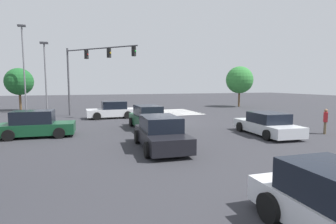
# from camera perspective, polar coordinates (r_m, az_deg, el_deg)

# --- Properties ---
(ground_plane) EXTENTS (123.43, 123.43, 0.00)m
(ground_plane) POSITION_cam_1_polar(r_m,az_deg,el_deg) (21.56, 0.00, -2.30)
(ground_plane) COLOR #333338
(crosswalk_markings) EXTENTS (11.27, 6.30, 0.01)m
(crosswalk_markings) POSITION_cam_1_polar(r_m,az_deg,el_deg) (28.64, -4.76, -0.24)
(crosswalk_markings) COLOR silver
(crosswalk_markings) RESTS_ON ground_plane
(traffic_signal_mast) EXTENTS (5.94, 5.94, 6.66)m
(traffic_signal_mast) POSITION_cam_1_polar(r_m,az_deg,el_deg) (26.09, -16.60, 9.93)
(traffic_signal_mast) COLOR #47474C
(traffic_signal_mast) RESTS_ON ground_plane
(car_1) EXTENTS (4.46, 2.19, 1.56)m
(car_1) POSITION_cam_1_polar(r_m,az_deg,el_deg) (24.90, -12.06, 0.36)
(car_1) COLOR silver
(car_1) RESTS_ON ground_plane
(car_3) EXTENTS (4.30, 2.15, 1.58)m
(car_3) POSITION_cam_1_polar(r_m,az_deg,el_deg) (17.48, -26.79, -2.50)
(car_3) COLOR #144728
(car_3) RESTS_ON ground_plane
(car_4) EXTENTS (2.49, 4.92, 1.40)m
(car_4) POSITION_cam_1_polar(r_m,az_deg,el_deg) (17.38, 20.76, -2.59)
(car_4) COLOR silver
(car_4) RESTS_ON ground_plane
(car_5) EXTENTS (2.34, 4.74, 1.58)m
(car_5) POSITION_cam_1_polar(r_m,az_deg,el_deg) (12.87, -1.58, -4.65)
(car_5) COLOR black
(car_5) RESTS_ON ground_plane
(car_6) EXTENTS (2.12, 4.89, 1.64)m
(car_6) POSITION_cam_1_polar(r_m,az_deg,el_deg) (18.53, -4.34, -1.35)
(car_6) COLOR #144728
(car_6) RESTS_ON ground_plane
(pedestrian) EXTENTS (0.41, 0.41, 1.60)m
(pedestrian) POSITION_cam_1_polar(r_m,az_deg,el_deg) (19.27, 31.06, -1.52)
(pedestrian) COLOR brown
(pedestrian) RESTS_ON ground_plane
(street_light_pole_a) EXTENTS (0.80, 0.36, 9.58)m
(street_light_pole_a) POSITION_cam_1_polar(r_m,az_deg,el_deg) (33.47, -28.92, 9.57)
(street_light_pole_a) COLOR slate
(street_light_pole_a) RESTS_ON ground_plane
(street_light_pole_b) EXTENTS (0.80, 0.36, 7.57)m
(street_light_pole_b) POSITION_cam_1_polar(r_m,az_deg,el_deg) (31.11, -25.15, 8.14)
(street_light_pole_b) COLOR slate
(street_light_pole_b) RESTS_ON ground_plane
(tree_corner_a) EXTENTS (3.17, 3.17, 5.03)m
(tree_corner_a) POSITION_cam_1_polar(r_m,az_deg,el_deg) (35.58, -29.67, 5.76)
(tree_corner_a) COLOR brown
(tree_corner_a) RESTS_ON ground_plane
(tree_corner_b) EXTENTS (3.74, 3.74, 5.61)m
(tree_corner_b) POSITION_cam_1_polar(r_m,az_deg,el_deg) (38.01, 15.31, 6.76)
(tree_corner_b) COLOR brown
(tree_corner_b) RESTS_ON ground_plane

